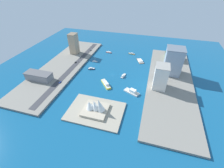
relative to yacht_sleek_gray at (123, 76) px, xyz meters
name	(u,v)px	position (x,y,z in m)	size (l,w,h in m)	color
ground_plane	(112,74)	(19.83, -1.53, -1.33)	(440.00, 440.00, 0.00)	#145684
quay_west	(170,83)	(-76.98, -1.53, 0.18)	(70.00, 240.00, 3.02)	gray
quay_east	(63,66)	(116.64, -1.53, 0.18)	(70.00, 240.00, 3.02)	gray
peninsula_point	(96,111)	(16.57, 89.97, -0.33)	(70.97, 49.90, 2.00)	#A89E89
road_strip	(73,67)	(95.89, -1.53, 1.77)	(9.88, 228.00, 0.15)	#38383D
yacht_sleek_gray	(123,76)	(0.00, 0.00, 0.00)	(6.90, 16.05, 3.88)	#999EA3
ferry_white_commuter	(132,92)	(-22.06, 39.18, 0.97)	(24.57, 17.16, 6.72)	silver
ferry_yellow_fast	(106,84)	(21.38, 31.18, 0.82)	(22.08, 25.03, 6.06)	yellow
sailboat_small_white	(95,61)	(66.06, -35.96, -0.34)	(11.45, 2.74, 10.75)	white
water_taxi_orange	(132,54)	(1.45, -91.19, -0.19)	(14.63, 4.83, 3.30)	orange
barge_flat_brown	(140,61)	(-21.04, -62.80, -0.09)	(17.32, 23.16, 3.22)	brown
patrol_launch_navy	(91,69)	(61.97, -7.75, -0.09)	(12.94, 7.86, 3.48)	#1E284C
tugboat_red	(109,52)	(51.73, -84.33, -0.14)	(13.72, 5.47, 3.15)	red
hotel_broad_white	(161,77)	(-59.25, 17.69, 20.47)	(19.58, 22.90, 37.50)	silver
tower_tall_glass	(173,61)	(-77.46, -29.40, 24.68)	(28.68, 27.49, 45.92)	#8C9EB2
terminal_long_green	(173,57)	(-82.26, -84.59, 7.09)	(31.60, 26.67, 10.73)	slate
apartment_midrise_tan	(74,44)	(119.74, -56.97, 22.66)	(15.50, 18.17, 41.87)	tan
warehouse_low_gray	(39,76)	(129.73, 49.81, 7.82)	(44.48, 17.42, 12.19)	gray
suv_black	(76,62)	(98.88, -17.44, 2.66)	(1.97, 5.05, 1.67)	black
sedan_silver	(91,50)	(92.37, -78.16, 2.59)	(2.02, 5.11, 1.51)	black
van_white	(80,57)	(99.24, -38.18, 2.61)	(2.03, 4.29, 1.59)	black
hatchback_blue	(60,82)	(92.54, 49.30, 2.64)	(1.94, 5.24, 1.64)	black
traffic_light_waterfront	(78,62)	(89.79, -12.71, 6.03)	(0.36, 0.36, 6.50)	black
opera_landmark	(95,107)	(16.54, 89.97, 7.20)	(31.22, 29.55, 21.00)	#BCAD93
park_tree_cluster	(177,69)	(-88.22, -38.59, 7.01)	(14.78, 20.36, 8.76)	brown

